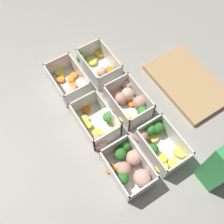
# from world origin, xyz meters

# --- Properties ---
(ground_plane) EXTENTS (4.00, 4.00, 0.00)m
(ground_plane) POSITION_xyz_m (0.00, 0.00, 0.00)
(ground_plane) COLOR gray
(container_near_left) EXTENTS (0.16, 0.10, 0.07)m
(container_near_left) POSITION_xyz_m (-0.17, -0.06, 0.02)
(container_near_left) COLOR silver
(container_near_left) RESTS_ON ground_plane
(container_near_center) EXTENTS (0.17, 0.12, 0.07)m
(container_near_center) POSITION_xyz_m (0.02, -0.07, 0.02)
(container_near_center) COLOR silver
(container_near_center) RESTS_ON ground_plane
(container_near_right) EXTENTS (0.16, 0.12, 0.07)m
(container_near_right) POSITION_xyz_m (0.18, -0.06, 0.03)
(container_near_right) COLOR silver
(container_near_right) RESTS_ON ground_plane
(container_far_left) EXTENTS (0.17, 0.12, 0.07)m
(container_far_left) POSITION_xyz_m (-0.18, 0.06, 0.02)
(container_far_left) COLOR silver
(container_far_left) RESTS_ON ground_plane
(container_far_center) EXTENTS (0.17, 0.12, 0.07)m
(container_far_center) POSITION_xyz_m (-0.00, 0.07, 0.02)
(container_far_center) COLOR silver
(container_far_center) RESTS_ON ground_plane
(container_far_right) EXTENTS (0.17, 0.13, 0.07)m
(container_far_right) POSITION_xyz_m (0.16, 0.06, 0.03)
(container_far_right) COLOR silver
(container_far_right) RESTS_ON ground_plane
(juice_carton) EXTENTS (0.07, 0.07, 0.20)m
(juice_carton) POSITION_xyz_m (0.32, 0.13, 0.10)
(juice_carton) COLOR green
(juice_carton) RESTS_ON ground_plane
(cutting_board) EXTENTS (0.28, 0.18, 0.02)m
(cutting_board) POSITION_xyz_m (0.04, 0.29, 0.01)
(cutting_board) COLOR tan
(cutting_board) RESTS_ON ground_plane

